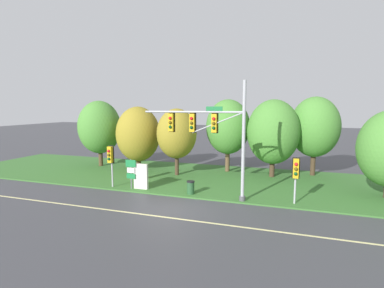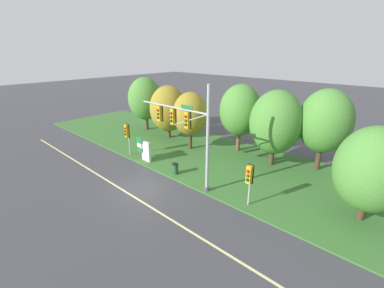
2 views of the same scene
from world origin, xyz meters
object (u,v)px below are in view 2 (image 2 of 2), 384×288
traffic_signal_mast (186,126)px  pedestrian_signal_further_along (127,133)px  tree_mid_verge (240,110)px  tree_behind_signpost (190,114)px  tree_tall_centre (276,123)px  tree_left_of_mast (168,109)px  info_kiosk (146,151)px  tree_right_far (325,121)px  tree_furthest_back (372,170)px  trash_bin (175,169)px  pedestrian_signal_near_kerb (249,177)px  tree_nearest_road (145,99)px  route_sign_post (139,146)px

traffic_signal_mast → pedestrian_signal_further_along: (-7.90, 0.03, -2.21)m
traffic_signal_mast → tree_mid_verge: bearing=94.9°
tree_behind_signpost → tree_tall_centre: (8.16, 2.05, 0.22)m
tree_left_of_mast → info_kiosk: 7.54m
tree_mid_verge → tree_right_far: size_ratio=0.97×
traffic_signal_mast → pedestrian_signal_further_along: traffic_signal_mast is taller
tree_furthest_back → trash_bin: tree_furthest_back is taller
tree_left_of_mast → tree_tall_centre: 12.63m
tree_right_far → info_kiosk: (-12.43, -8.96, -3.38)m
pedestrian_signal_near_kerb → tree_nearest_road: 20.25m
traffic_signal_mast → info_kiosk: traffic_signal_mast is taller
traffic_signal_mast → trash_bin: traffic_signal_mast is taller
tree_mid_verge → tree_furthest_back: tree_mid_verge is taller
route_sign_post → trash_bin: size_ratio=2.41×
pedestrian_signal_near_kerb → tree_tall_centre: size_ratio=0.44×
tree_left_of_mast → tree_right_far: tree_right_far is taller
tree_behind_signpost → tree_mid_verge: size_ratio=0.88×
route_sign_post → tree_mid_verge: bearing=56.2°
tree_behind_signpost → tree_mid_verge: 5.00m
pedestrian_signal_further_along → tree_furthest_back: (19.16, 3.75, 1.02)m
tree_left_of_mast → tree_mid_verge: size_ratio=0.90×
tree_right_far → trash_bin: size_ratio=7.53×
tree_tall_centre → trash_bin: (-5.06, -7.27, -3.47)m
pedestrian_signal_near_kerb → route_sign_post: size_ratio=1.33×
traffic_signal_mast → trash_bin: 4.40m
trash_bin → tree_behind_signpost: bearing=120.8°
pedestrian_signal_further_along → tree_tall_centre: 13.75m
tree_furthest_back → trash_bin: (-12.87, -3.43, -2.88)m
pedestrian_signal_near_kerb → tree_tall_centre: tree_tall_centre is taller
traffic_signal_mast → pedestrian_signal_further_along: size_ratio=2.43×
traffic_signal_mast → tree_behind_signpost: traffic_signal_mast is taller
traffic_signal_mast → tree_behind_signpost: (-4.72, 5.56, -0.82)m
tree_left_of_mast → trash_bin: bearing=-39.5°
tree_tall_centre → trash_bin: 9.51m
route_sign_post → tree_furthest_back: 18.01m
tree_mid_verge → tree_right_far: bearing=6.4°
tree_nearest_road → pedestrian_signal_near_kerb: bearing=-19.0°
tree_tall_centre → tree_furthest_back: bearing=-26.2°
tree_furthest_back → route_sign_post: bearing=-168.5°
tree_right_far → pedestrian_signal_further_along: bearing=-147.7°
pedestrian_signal_near_kerb → tree_left_of_mast: bearing=156.7°
traffic_signal_mast → tree_tall_centre: 8.38m
pedestrian_signal_further_along → info_kiosk: bearing=9.1°
traffic_signal_mast → pedestrian_signal_near_kerb: bearing=3.4°
route_sign_post → tree_right_far: bearing=34.8°
tree_left_of_mast → tree_furthest_back: tree_left_of_mast is taller
pedestrian_signal_near_kerb → tree_right_far: (1.53, 9.06, 2.18)m
pedestrian_signal_near_kerb → tree_mid_verge: bearing=126.5°
pedestrian_signal_near_kerb → pedestrian_signal_further_along: 13.25m
traffic_signal_mast → trash_bin: size_ratio=8.37×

